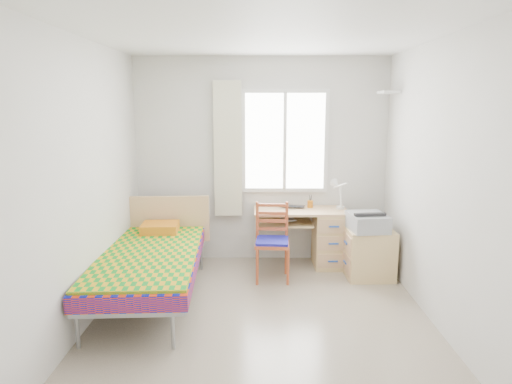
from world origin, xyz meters
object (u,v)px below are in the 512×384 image
Objects in this scene: chair at (273,236)px; bed at (152,258)px; desk at (324,235)px; cabinet at (369,253)px; printer at (367,222)px.

bed is at bearing -151.69° from chair.
desk is 2.00× the size of cabinet.
desk is 0.67m from printer.
desk is (1.94, 1.02, -0.05)m from bed.
printer is at bearing 3.78° from chair.
bed is at bearing -153.05° from desk.
bed is 2.45m from printer.
desk is 0.80m from chair.
bed is 1.84× the size of desk.
chair is 1.75× the size of printer.
chair is at bearing 173.22° from printer.
desk is 0.62m from cabinet.
cabinet is at bearing -41.40° from desk.
cabinet is (1.13, 0.03, -0.21)m from chair.
printer is (1.09, 0.01, 0.18)m from chair.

